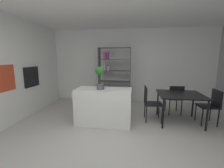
{
  "coord_description": "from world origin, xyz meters",
  "views": [
    {
      "loc": [
        0.37,
        -2.77,
        1.66
      ],
      "look_at": [
        -0.16,
        0.8,
        1.02
      ],
      "focal_mm": 24.22,
      "sensor_mm": 36.0,
      "label": 1
    }
  ],
  "objects": [
    {
      "name": "dining_table",
      "position": [
        1.54,
        1.16,
        0.68
      ],
      "size": [
        1.08,
        0.98,
        0.75
      ],
      "color": "black",
      "rests_on": "ground_plane"
    },
    {
      "name": "dining_chair_window_side",
      "position": [
        2.29,
        1.16,
        0.53
      ],
      "size": [
        0.45,
        0.44,
        0.87
      ],
      "rotation": [
        0.0,
        0.0,
        -1.51
      ],
      "color": "black",
      "rests_on": "ground_plane"
    },
    {
      "name": "dining_chair_far",
      "position": [
        1.55,
        1.68,
        0.53
      ],
      "size": [
        0.44,
        0.48,
        0.87
      ],
      "rotation": [
        0.0,
        0.0,
        3.24
      ],
      "color": "black",
      "rests_on": "ground_plane"
    },
    {
      "name": "dining_chair_island_side",
      "position": [
        0.79,
        1.15,
        0.54
      ],
      "size": [
        0.46,
        0.46,
        0.91
      ],
      "rotation": [
        0.0,
        0.0,
        1.61
      ],
      "color": "black",
      "rests_on": "ground_plane"
    },
    {
      "name": "back_partition",
      "position": [
        0.0,
        3.0,
        1.34
      ],
      "size": [
        6.6,
        0.06,
        2.68
      ],
      "primitive_type": "cube",
      "color": "white",
      "rests_on": "ground_plane"
    },
    {
      "name": "kitchen_island",
      "position": [
        -0.37,
        0.82,
        0.45
      ],
      "size": [
        1.37,
        0.65,
        0.89
      ],
      "primitive_type": "cube",
      "color": "white",
      "rests_on": "ground_plane"
    },
    {
      "name": "open_bookshelf",
      "position": [
        -0.42,
        2.57,
        0.98
      ],
      "size": [
        1.14,
        0.34,
        2.0
      ],
      "color": "#4C4C51",
      "rests_on": "ground_plane"
    },
    {
      "name": "built_in_oven",
      "position": [
        -2.56,
        1.18,
        1.11
      ],
      "size": [
        0.06,
        0.59,
        0.57
      ],
      "color": "black",
      "rests_on": "ground_plane"
    },
    {
      "name": "potted_plant_on_island",
      "position": [
        -0.44,
        0.76,
        1.23
      ],
      "size": [
        0.21,
        0.21,
        0.56
      ],
      "color": "#4C4C51",
      "rests_on": "kitchen_island"
    },
    {
      "name": "ground_plane",
      "position": [
        0.0,
        0.0,
        0.0
      ],
      "size": [
        9.07,
        9.07,
        0.0
      ],
      "primitive_type": "plane",
      "color": "beige"
    }
  ]
}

